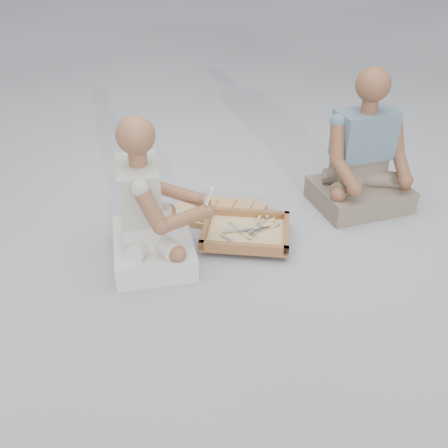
{
  "coord_description": "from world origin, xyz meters",
  "views": [
    {
      "loc": [
        -0.12,
        -2.1,
        1.67
      ],
      "look_at": [
        -0.03,
        0.08,
        0.3
      ],
      "focal_mm": 40.0,
      "sensor_mm": 36.0,
      "label": 1
    }
  ],
  "objects_px": {
    "carved_panel": "(218,213)",
    "craftsman": "(150,215)",
    "tool_tray": "(246,232)",
    "companion": "(363,163)"
  },
  "relations": [
    {
      "from": "carved_panel",
      "to": "tool_tray",
      "type": "height_order",
      "value": "tool_tray"
    },
    {
      "from": "carved_panel",
      "to": "companion",
      "type": "bearing_deg",
      "value": 6.98
    },
    {
      "from": "craftsman",
      "to": "tool_tray",
      "type": "bearing_deg",
      "value": 96.84
    },
    {
      "from": "carved_panel",
      "to": "craftsman",
      "type": "relative_size",
      "value": 0.67
    },
    {
      "from": "carved_panel",
      "to": "craftsman",
      "type": "xyz_separation_m",
      "value": [
        -0.38,
        -0.45,
        0.27
      ]
    },
    {
      "from": "carved_panel",
      "to": "companion",
      "type": "height_order",
      "value": "companion"
    },
    {
      "from": "tool_tray",
      "to": "companion",
      "type": "xyz_separation_m",
      "value": [
        0.78,
        0.41,
        0.24
      ]
    },
    {
      "from": "carved_panel",
      "to": "tool_tray",
      "type": "xyz_separation_m",
      "value": [
        0.16,
        -0.3,
        0.04
      ]
    },
    {
      "from": "carved_panel",
      "to": "tool_tray",
      "type": "distance_m",
      "value": 0.34
    },
    {
      "from": "craftsman",
      "to": "companion",
      "type": "xyz_separation_m",
      "value": [
        1.32,
        0.57,
        0.01
      ]
    }
  ]
}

